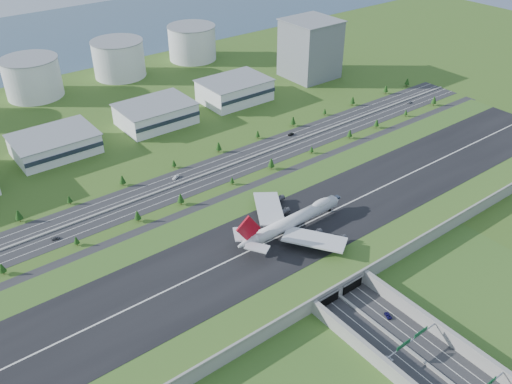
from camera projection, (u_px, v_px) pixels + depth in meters
ground at (278, 248)px, 311.82m from camera, size 1200.00×1200.00×0.00m
airfield_deck at (278, 243)px, 309.54m from camera, size 520.00×100.00×9.20m
underpass_road at (418, 352)px, 243.52m from camera, size 38.80×120.40×8.00m
sign_gantry_near at (412, 341)px, 244.54m from camera, size 38.70×0.70×9.80m
north_expressway at (191, 180)px, 375.29m from camera, size 560.00×36.00×0.12m
tree_row at (213, 164)px, 384.05m from camera, size 502.10×48.69×8.45m
hangar_mid_a at (55, 144)px, 404.09m from camera, size 58.00×42.00×15.00m
hangar_mid_b at (156, 114)px, 447.00m from camera, size 58.00×42.00×17.00m
hangar_mid_c at (235, 90)px, 487.36m from camera, size 58.00×42.00×19.00m
office_tower at (310, 49)px, 529.54m from camera, size 46.00×46.00×55.00m
fuel_tank_b at (32, 78)px, 491.67m from camera, size 50.00×50.00×35.00m
fuel_tank_c at (119, 59)px, 535.12m from camera, size 50.00×50.00×35.00m
fuel_tank_d at (192, 43)px, 578.57m from camera, size 50.00×50.00×35.00m
bay_water at (18, 44)px, 632.62m from camera, size 1200.00×260.00×0.06m
boeing_747 at (293, 220)px, 309.27m from camera, size 80.00×75.59×24.73m
car_0 at (389, 358)px, 243.96m from camera, size 2.47×4.28×1.37m
car_2 at (388, 315)px, 266.17m from camera, size 4.04×5.53×1.40m
car_4 at (55, 238)px, 318.18m from camera, size 5.17×2.95×1.66m
car_5 at (291, 134)px, 432.46m from camera, size 5.27×2.10×1.70m
car_6 at (409, 102)px, 486.70m from camera, size 5.86×3.61×1.51m
car_7 at (176, 177)px, 376.67m from camera, size 6.38×4.51×1.72m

